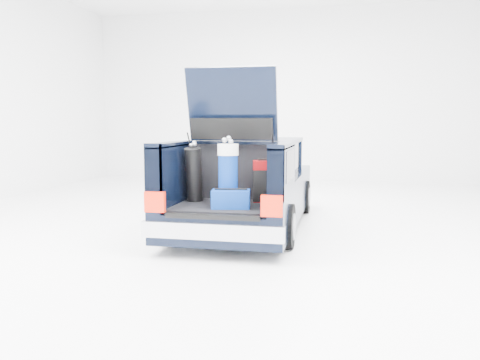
% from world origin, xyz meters
% --- Properties ---
extents(ground, '(14.00, 14.00, 0.00)m').
position_xyz_m(ground, '(0.00, 0.00, 0.00)').
color(ground, white).
rests_on(ground, ground).
extents(car, '(1.87, 4.65, 2.47)m').
position_xyz_m(car, '(-0.00, 0.11, 0.67)').
color(car, black).
rests_on(car, ground).
extents(red_suitcase, '(0.41, 0.31, 0.61)m').
position_xyz_m(red_suitcase, '(0.50, -1.09, 0.89)').
color(red_suitcase, '#610305').
rests_on(red_suitcase, car).
extents(black_golf_bag, '(0.24, 0.33, 0.85)m').
position_xyz_m(black_golf_bag, '(-0.50, -1.28, 0.98)').
color(black_golf_bag, black).
rests_on(black_golf_bag, car).
extents(blue_golf_bag, '(0.35, 0.35, 0.93)m').
position_xyz_m(blue_golf_bag, '(0.06, -1.54, 1.02)').
color(blue_golf_bag, black).
rests_on(blue_golf_bag, car).
extents(blue_duffel, '(0.54, 0.40, 0.26)m').
position_xyz_m(blue_duffel, '(0.13, -1.71, 0.72)').
color(blue_duffel, navy).
rests_on(blue_duffel, car).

